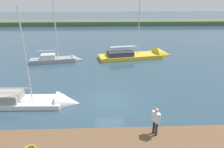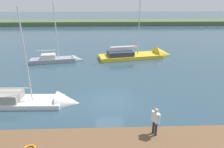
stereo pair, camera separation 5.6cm
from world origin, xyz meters
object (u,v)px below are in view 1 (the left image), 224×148
(sailboat_far_left, at_px, (59,61))
(sailboat_outer_mooring, at_px, (142,56))
(person_on_dock, at_px, (156,120))
(sailboat_behind_pier, at_px, (38,103))

(sailboat_far_left, xyz_separation_m, sailboat_outer_mooring, (-11.42, -1.67, 0.04))
(sailboat_far_left, bearing_deg, person_on_dock, -70.71)
(sailboat_far_left, height_order, person_on_dock, sailboat_far_left)
(sailboat_far_left, distance_m, person_on_dock, 18.36)
(sailboat_behind_pier, xyz_separation_m, sailboat_outer_mooring, (-10.82, -12.82, 0.07))
(sailboat_outer_mooring, bearing_deg, sailboat_behind_pier, -140.93)
(sailboat_far_left, bearing_deg, sailboat_outer_mooring, -1.50)
(sailboat_far_left, relative_size, sailboat_behind_pier, 0.98)
(sailboat_far_left, height_order, sailboat_behind_pier, sailboat_far_left)
(sailboat_behind_pier, distance_m, person_on_dock, 9.72)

